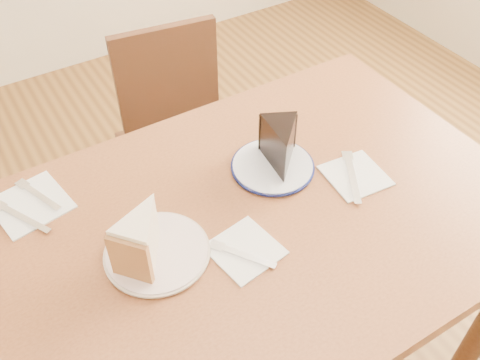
% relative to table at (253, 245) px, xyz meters
% --- Properties ---
extents(table, '(1.20, 0.80, 0.75)m').
position_rel_table_xyz_m(table, '(0.00, 0.00, 0.00)').
color(table, '#512A16').
rests_on(table, ground).
extents(chair_far, '(0.45, 0.45, 0.81)m').
position_rel_table_xyz_m(chair_far, '(0.12, 0.61, -0.20)').
color(chair_far, black).
rests_on(chair_far, ground).
extents(plate_cream, '(0.20, 0.20, 0.01)m').
position_rel_table_xyz_m(plate_cream, '(-0.22, 0.01, 0.10)').
color(plate_cream, silver).
rests_on(plate_cream, table).
extents(plate_navy, '(0.19, 0.19, 0.01)m').
position_rel_table_xyz_m(plate_navy, '(0.12, 0.10, 0.10)').
color(plate_navy, white).
rests_on(plate_navy, table).
extents(carrot_cake, '(0.14, 0.13, 0.10)m').
position_rel_table_xyz_m(carrot_cake, '(-0.24, 0.02, 0.16)').
color(carrot_cake, '#F1E3C7').
rests_on(carrot_cake, plate_cream).
extents(chocolate_cake, '(0.13, 0.15, 0.10)m').
position_rel_table_xyz_m(chocolate_cake, '(0.13, 0.09, 0.16)').
color(chocolate_cake, black).
rests_on(chocolate_cake, plate_navy).
extents(napkin_cream, '(0.15, 0.15, 0.00)m').
position_rel_table_xyz_m(napkin_cream, '(-0.06, -0.07, 0.10)').
color(napkin_cream, white).
rests_on(napkin_cream, table).
extents(napkin_navy, '(0.14, 0.14, 0.00)m').
position_rel_table_xyz_m(napkin_navy, '(0.27, -0.02, 0.10)').
color(napkin_navy, white).
rests_on(napkin_navy, table).
extents(napkin_spare, '(0.17, 0.17, 0.00)m').
position_rel_table_xyz_m(napkin_spare, '(-0.40, 0.28, 0.10)').
color(napkin_spare, white).
rests_on(napkin_spare, table).
extents(fork_cream, '(0.09, 0.12, 0.00)m').
position_rel_table_xyz_m(fork_cream, '(-0.08, -0.08, 0.10)').
color(fork_cream, silver).
rests_on(fork_cream, napkin_cream).
extents(knife_navy, '(0.10, 0.15, 0.00)m').
position_rel_table_xyz_m(knife_navy, '(0.25, -0.02, 0.10)').
color(knife_navy, silver).
rests_on(knife_navy, napkin_navy).
extents(fork_spare, '(0.06, 0.14, 0.00)m').
position_rel_table_xyz_m(fork_spare, '(-0.38, 0.30, 0.10)').
color(fork_spare, silver).
rests_on(fork_spare, napkin_spare).
extents(knife_spare, '(0.09, 0.15, 0.00)m').
position_rel_table_xyz_m(knife_spare, '(-0.43, 0.25, 0.10)').
color(knife_spare, silver).
rests_on(knife_spare, napkin_spare).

